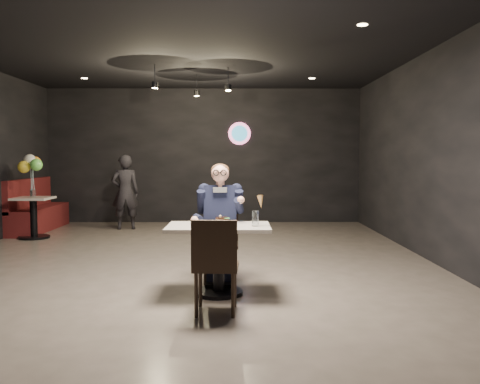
{
  "coord_description": "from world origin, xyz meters",
  "views": [
    {
      "loc": [
        0.77,
        -6.94,
        1.48
      ],
      "look_at": [
        0.79,
        -0.94,
        1.07
      ],
      "focal_mm": 38.0,
      "sensor_mm": 36.0,
      "label": 1
    }
  ],
  "objects_px": {
    "balloon_vase": "(33,193)",
    "side_table": "(34,217)",
    "chair_near": "(216,265)",
    "main_table": "(219,260)",
    "booth_bench": "(39,205)",
    "chair_far": "(220,243)",
    "seated_man": "(220,221)",
    "passerby": "(125,192)",
    "sundae_glass": "(255,218)"
  },
  "relations": [
    {
      "from": "seated_man",
      "to": "sundae_glass",
      "type": "bearing_deg",
      "value": -57.43
    },
    {
      "from": "chair_near",
      "to": "sundae_glass",
      "type": "distance_m",
      "value": 0.79
    },
    {
      "from": "chair_near",
      "to": "main_table",
      "type": "bearing_deg",
      "value": 92.24
    },
    {
      "from": "booth_bench",
      "to": "balloon_vase",
      "type": "relative_size",
      "value": 13.69
    },
    {
      "from": "passerby",
      "to": "balloon_vase",
      "type": "bearing_deg",
      "value": 27.87
    },
    {
      "from": "chair_far",
      "to": "chair_near",
      "type": "height_order",
      "value": "same"
    },
    {
      "from": "chair_near",
      "to": "side_table",
      "type": "bearing_deg",
      "value": 130.73
    },
    {
      "from": "seated_man",
      "to": "sundae_glass",
      "type": "distance_m",
      "value": 0.74
    },
    {
      "from": "booth_bench",
      "to": "side_table",
      "type": "xyz_separation_m",
      "value": [
        0.3,
        -1.0,
        -0.13
      ]
    },
    {
      "from": "chair_near",
      "to": "side_table",
      "type": "distance_m",
      "value": 5.64
    },
    {
      "from": "booth_bench",
      "to": "side_table",
      "type": "distance_m",
      "value": 1.05
    },
    {
      "from": "sundae_glass",
      "to": "balloon_vase",
      "type": "xyz_separation_m",
      "value": [
        -3.9,
        3.84,
        -0.01
      ]
    },
    {
      "from": "chair_near",
      "to": "booth_bench",
      "type": "xyz_separation_m",
      "value": [
        -3.81,
        5.41,
        0.06
      ]
    },
    {
      "from": "chair_near",
      "to": "sundae_glass",
      "type": "xyz_separation_m",
      "value": [
        0.39,
        0.57,
        0.37
      ]
    },
    {
      "from": "balloon_vase",
      "to": "side_table",
      "type": "bearing_deg",
      "value": 0.0
    },
    {
      "from": "booth_bench",
      "to": "side_table",
      "type": "bearing_deg",
      "value": -73.3
    },
    {
      "from": "chair_near",
      "to": "balloon_vase",
      "type": "bearing_deg",
      "value": 130.73
    },
    {
      "from": "chair_near",
      "to": "balloon_vase",
      "type": "height_order",
      "value": "chair_near"
    },
    {
      "from": "seated_man",
      "to": "booth_bench",
      "type": "bearing_deg",
      "value": 132.05
    },
    {
      "from": "main_table",
      "to": "balloon_vase",
      "type": "height_order",
      "value": "balloon_vase"
    },
    {
      "from": "balloon_vase",
      "to": "seated_man",
      "type": "bearing_deg",
      "value": -42.57
    },
    {
      "from": "chair_near",
      "to": "passerby",
      "type": "xyz_separation_m",
      "value": [
        -2.09,
        5.56,
        0.3
      ]
    },
    {
      "from": "sundae_glass",
      "to": "passerby",
      "type": "bearing_deg",
      "value": 116.49
    },
    {
      "from": "seated_man",
      "to": "booth_bench",
      "type": "relative_size",
      "value": 0.69
    },
    {
      "from": "seated_man",
      "to": "passerby",
      "type": "relative_size",
      "value": 0.95
    },
    {
      "from": "seated_man",
      "to": "passerby",
      "type": "xyz_separation_m",
      "value": [
        -2.09,
        4.38,
        0.04
      ]
    },
    {
      "from": "sundae_glass",
      "to": "chair_far",
      "type": "bearing_deg",
      "value": 122.57
    },
    {
      "from": "booth_bench",
      "to": "chair_near",
      "type": "bearing_deg",
      "value": -54.86
    },
    {
      "from": "main_table",
      "to": "chair_far",
      "type": "relative_size",
      "value": 1.2
    },
    {
      "from": "sundae_glass",
      "to": "balloon_vase",
      "type": "height_order",
      "value": "sundae_glass"
    },
    {
      "from": "seated_man",
      "to": "side_table",
      "type": "relative_size",
      "value": 1.83
    },
    {
      "from": "seated_man",
      "to": "balloon_vase",
      "type": "height_order",
      "value": "seated_man"
    },
    {
      "from": "chair_near",
      "to": "sundae_glass",
      "type": "height_order",
      "value": "chair_near"
    },
    {
      "from": "chair_near",
      "to": "balloon_vase",
      "type": "relative_size",
      "value": 6.04
    },
    {
      "from": "main_table",
      "to": "booth_bench",
      "type": "height_order",
      "value": "booth_bench"
    },
    {
      "from": "chair_far",
      "to": "chair_near",
      "type": "xyz_separation_m",
      "value": [
        0.0,
        -1.19,
        0.0
      ]
    },
    {
      "from": "seated_man",
      "to": "chair_far",
      "type": "bearing_deg",
      "value": 0.0
    },
    {
      "from": "balloon_vase",
      "to": "chair_far",
      "type": "bearing_deg",
      "value": -42.57
    },
    {
      "from": "main_table",
      "to": "booth_bench",
      "type": "relative_size",
      "value": 0.53
    },
    {
      "from": "passerby",
      "to": "sundae_glass",
      "type": "bearing_deg",
      "value": 105.23
    },
    {
      "from": "booth_bench",
      "to": "side_table",
      "type": "relative_size",
      "value": 2.65
    },
    {
      "from": "chair_far",
      "to": "sundae_glass",
      "type": "relative_size",
      "value": 5.62
    },
    {
      "from": "side_table",
      "to": "passerby",
      "type": "bearing_deg",
      "value": 39.13
    },
    {
      "from": "chair_near",
      "to": "passerby",
      "type": "bearing_deg",
      "value": 112.86
    },
    {
      "from": "chair_far",
      "to": "passerby",
      "type": "height_order",
      "value": "passerby"
    },
    {
      "from": "main_table",
      "to": "balloon_vase",
      "type": "xyz_separation_m",
      "value": [
        -3.51,
        3.77,
        0.45
      ]
    },
    {
      "from": "chair_far",
      "to": "booth_bench",
      "type": "relative_size",
      "value": 0.44
    },
    {
      "from": "booth_bench",
      "to": "passerby",
      "type": "bearing_deg",
      "value": 5.05
    },
    {
      "from": "side_table",
      "to": "balloon_vase",
      "type": "height_order",
      "value": "balloon_vase"
    },
    {
      "from": "chair_far",
      "to": "side_table",
      "type": "bearing_deg",
      "value": 137.43
    }
  ]
}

